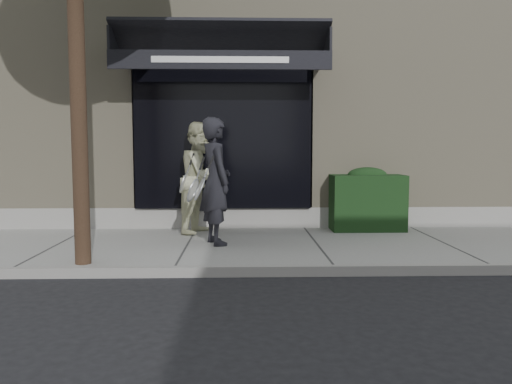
{
  "coord_description": "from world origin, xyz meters",
  "views": [
    {
      "loc": [
        -1.16,
        -7.65,
        1.59
      ],
      "look_at": [
        -0.93,
        0.6,
        0.87
      ],
      "focal_mm": 35.0,
      "sensor_mm": 36.0,
      "label": 1
    }
  ],
  "objects": [
    {
      "name": "pedestrian_back",
      "position": [
        -1.86,
        1.02,
        1.08
      ],
      "size": [
        1.01,
        1.13,
        1.93
      ],
      "color": "beige",
      "rests_on": "sidewalk"
    },
    {
      "name": "sidewalk",
      "position": [
        0.0,
        0.0,
        0.06
      ],
      "size": [
        20.0,
        3.0,
        0.12
      ],
      "primitive_type": "cube",
      "color": "gray",
      "rests_on": "ground"
    },
    {
      "name": "building_facade",
      "position": [
        -0.01,
        4.96,
        2.74
      ],
      "size": [
        14.3,
        8.04,
        5.64
      ],
      "color": "tan",
      "rests_on": "ground"
    },
    {
      "name": "pedestrian_front",
      "position": [
        -1.57,
        -0.02,
        1.09
      ],
      "size": [
        0.77,
        0.9,
        1.95
      ],
      "color": "black",
      "rests_on": "sidewalk"
    },
    {
      "name": "curb",
      "position": [
        0.0,
        -1.55,
        0.07
      ],
      "size": [
        20.0,
        0.1,
        0.14
      ],
      "primitive_type": "cube",
      "color": "gray",
      "rests_on": "ground"
    },
    {
      "name": "ground",
      "position": [
        0.0,
        0.0,
        0.0
      ],
      "size": [
        80.0,
        80.0,
        0.0
      ],
      "primitive_type": "plane",
      "color": "black",
      "rests_on": "ground"
    },
    {
      "name": "hedge",
      "position": [
        1.1,
        1.25,
        0.66
      ],
      "size": [
        1.3,
        0.7,
        1.14
      ],
      "color": "black",
      "rests_on": "sidewalk"
    }
  ]
}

